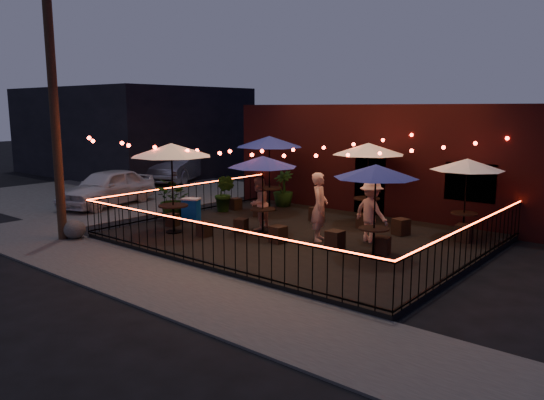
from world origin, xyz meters
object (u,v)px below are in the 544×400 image
Objects in this scene: cafe_table_5 at (467,166)px; boulder at (74,229)px; cafe_table_0 at (171,151)px; cafe_table_4 at (376,173)px; cafe_table_2 at (263,163)px; cooler at (191,209)px; cafe_table_3 at (368,150)px; utility_pole at (54,104)px; cafe_table_1 at (269,143)px.

boulder is at bearing -141.66° from cafe_table_5.
cafe_table_0 is at bearing -144.14° from cafe_table_5.
cafe_table_5 is (1.02, 3.51, -0.05)m from cafe_table_4.
cafe_table_2 is 3.10× the size of cooler.
cafe_table_0 is 6.27m from cafe_table_3.
cafe_table_3 is at bearing 13.91° from cooler.
cafe_table_0 is 3.97× the size of boulder.
cooler is at bearing -142.30° from cafe_table_3.
cafe_table_5 is at bearing 35.86° from cafe_table_0.
utility_pole is 5.33m from cooler.
cafe_table_2 is 5.95m from boulder.
cafe_table_0 is (2.23, 2.36, -1.38)m from utility_pole.
cafe_table_5 is at bearing 38.34° from boulder.
cafe_table_4 is (2.18, -3.47, -0.24)m from cafe_table_3.
cafe_table_2 is (2.07, 1.73, -0.34)m from cafe_table_0.
cafe_table_1 is at bearing -175.85° from cafe_table_5.
cafe_table_1 is 1.19× the size of cafe_table_3.
boulder is (-1.22, -3.54, -0.22)m from cooler.
cafe_table_1 reaches higher than cafe_table_4.
cafe_table_1 is (-0.01, 4.53, 0.03)m from cafe_table_0.
cafe_table_2 is at bearing 43.56° from utility_pole.
cooler is 0.94× the size of boulder.
cafe_table_5 is 8.76m from cooler.
cafe_table_1 is (2.22, 6.89, -1.36)m from utility_pole.
cafe_table_4 is 3.65m from cafe_table_5.
cooler is at bearing 119.88° from cafe_table_0.
boulder is at bearing -107.12° from cafe_table_1.
boulder is (-9.02, -7.13, -1.93)m from cafe_table_5.
cooler is (-0.82, -3.09, -2.10)m from cafe_table_1.
cafe_table_3 is 0.95× the size of cafe_table_5.
cafe_table_0 is 2.72m from cafe_table_2.
cafe_table_4 is 1.00× the size of cafe_table_5.
cafe_table_5 is 3.37× the size of boulder.
cafe_table_0 is 6.16m from cafe_table_4.
utility_pole is 3.06× the size of cafe_table_3.
cafe_table_1 is at bearing 72.14° from utility_pole.
boulder is at bearing 55.93° from utility_pole.
cafe_table_4 is at bearing -106.17° from cafe_table_5.
cafe_table_3 is (3.78, 0.47, -0.10)m from cafe_table_1.
cafe_table_2 is at bearing -53.40° from cafe_table_1.
cafe_table_3 is at bearing -179.30° from cafe_table_5.
cafe_table_0 is 1.04× the size of cafe_table_1.
cafe_table_3 reaches higher than boulder.
cafe_table_5 is at bearing 0.98° from cooler.
cafe_table_1 is 1.31× the size of cafe_table_2.
cafe_table_2 is 5.91m from cafe_table_5.
cafe_table_1 is 3.83m from cooler.
cafe_table_3 is 3.40× the size of cooler.
cafe_table_3 is (1.70, 3.27, 0.27)m from cafe_table_2.
cafe_table_3 is at bearing 52.92° from cafe_table_0.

